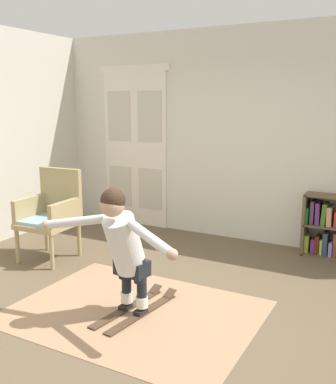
# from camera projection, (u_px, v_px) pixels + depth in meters

# --- Properties ---
(ground_plane) EXTENTS (7.20, 7.20, 0.00)m
(ground_plane) POSITION_uv_depth(u_px,v_px,m) (153.00, 314.00, 4.04)
(ground_plane) COLOR brown
(back_wall) EXTENTS (6.00, 0.10, 2.90)m
(back_wall) POSITION_uv_depth(u_px,v_px,m) (249.00, 136.00, 5.99)
(back_wall) COLOR beige
(back_wall) RESTS_ON ground
(double_door) EXTENTS (1.22, 0.05, 2.45)m
(double_door) POSITION_uv_depth(u_px,v_px,m) (135.00, 147.00, 6.82)
(double_door) COLOR silver
(double_door) RESTS_ON ground
(rug) EXTENTS (2.22, 1.67, 0.01)m
(rug) POSITION_uv_depth(u_px,v_px,m) (134.00, 312.00, 4.07)
(rug) COLOR #9F7B5B
(rug) RESTS_ON ground
(wicker_chair) EXTENTS (0.63, 0.63, 1.10)m
(wicker_chair) POSITION_uv_depth(u_px,v_px,m) (51.00, 212.00, 5.40)
(wicker_chair) COLOR tan
(wicker_chair) RESTS_ON ground
(skis_pair) EXTENTS (0.38, 0.99, 0.07)m
(skis_pair) POSITION_uv_depth(u_px,v_px,m) (137.00, 308.00, 4.09)
(skis_pair) COLOR #493624
(skis_pair) RESTS_ON rug
(person_skier) EXTENTS (1.47, 0.64, 1.13)m
(person_skier) POSITION_uv_depth(u_px,v_px,m) (123.00, 242.00, 3.82)
(person_skier) COLOR white
(person_skier) RESTS_ON skis_pair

